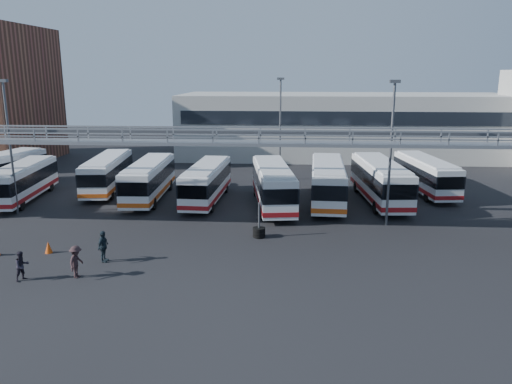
# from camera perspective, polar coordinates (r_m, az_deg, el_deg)

# --- Properties ---
(ground) EXTENTS (140.00, 140.00, 0.00)m
(ground) POSITION_cam_1_polar(r_m,az_deg,el_deg) (30.27, -5.92, -7.23)
(ground) COLOR black
(ground) RESTS_ON ground
(gantry) EXTENTS (51.40, 5.15, 7.10)m
(gantry) POSITION_cam_1_polar(r_m,az_deg,el_deg) (34.51, -4.49, 4.84)
(gantry) COLOR gray
(gantry) RESTS_ON ground
(warehouse) EXTENTS (42.00, 14.00, 8.00)m
(warehouse) POSITION_cam_1_polar(r_m,az_deg,el_deg) (66.58, 10.04, 7.53)
(warehouse) COLOR #9E9E99
(warehouse) RESTS_ON ground
(light_pole_left) EXTENTS (0.70, 0.35, 10.21)m
(light_pole_left) POSITION_cam_1_polar(r_m,az_deg,el_deg) (41.88, -26.34, 5.31)
(light_pole_left) COLOR #4C4F54
(light_pole_left) RESTS_ON ground
(light_pole_mid) EXTENTS (0.70, 0.35, 10.21)m
(light_pole_mid) POSITION_cam_1_polar(r_m,az_deg,el_deg) (35.91, 15.17, 5.11)
(light_pole_mid) COLOR #4C4F54
(light_pole_mid) RESTS_ON ground
(light_pole_back) EXTENTS (0.70, 0.35, 10.21)m
(light_pole_back) POSITION_cam_1_polar(r_m,az_deg,el_deg) (50.13, 2.79, 7.81)
(light_pole_back) COLOR #4C4F54
(light_pole_back) RESTS_ON ground
(bus_1) EXTENTS (3.61, 10.58, 3.15)m
(bus_1) POSITION_cam_1_polar(r_m,az_deg,el_deg) (46.82, -25.11, 1.20)
(bus_1) COLOR silver
(bus_1) RESTS_ON ground
(bus_2) EXTENTS (3.58, 10.79, 3.22)m
(bus_2) POSITION_cam_1_polar(r_m,az_deg,el_deg) (47.79, -16.61, 2.19)
(bus_2) COLOR silver
(bus_2) RESTS_ON ground
(bus_3) EXTENTS (2.98, 10.87, 3.27)m
(bus_3) POSITION_cam_1_polar(r_m,az_deg,el_deg) (43.83, -12.14, 1.52)
(bus_3) COLOR silver
(bus_3) RESTS_ON ground
(bus_4) EXTENTS (2.86, 10.54, 3.17)m
(bus_4) POSITION_cam_1_polar(r_m,az_deg,el_deg) (42.24, -5.67, 1.23)
(bus_4) COLOR silver
(bus_4) RESTS_ON ground
(bus_5) EXTENTS (4.12, 11.49, 3.41)m
(bus_5) POSITION_cam_1_polar(r_m,az_deg,el_deg) (40.45, 1.94, 0.94)
(bus_5) COLOR silver
(bus_5) RESTS_ON ground
(bus_6) EXTENTS (3.15, 11.48, 3.46)m
(bus_6) POSITION_cam_1_polar(r_m,az_deg,el_deg) (41.81, 8.18, 1.25)
(bus_6) COLOR silver
(bus_6) RESTS_ON ground
(bus_7) EXTENTS (3.57, 11.59, 3.47)m
(bus_7) POSITION_cam_1_polar(r_m,az_deg,el_deg) (43.04, 14.00, 1.35)
(bus_7) COLOR silver
(bus_7) RESTS_ON ground
(bus_8) EXTENTS (3.74, 10.68, 3.17)m
(bus_8) POSITION_cam_1_polar(r_m,az_deg,el_deg) (47.65, 18.79, 1.98)
(bus_8) COLOR silver
(bus_8) RESTS_ON ground
(pedestrian_b) EXTENTS (0.92, 0.98, 1.59)m
(pedestrian_b) POSITION_cam_1_polar(r_m,az_deg,el_deg) (29.15, -25.18, -7.65)
(pedestrian_b) COLOR black
(pedestrian_b) RESTS_ON ground
(pedestrian_c) EXTENTS (0.75, 1.19, 1.77)m
(pedestrian_c) POSITION_cam_1_polar(r_m,az_deg,el_deg) (28.41, -19.85, -7.50)
(pedestrian_c) COLOR #312123
(pedestrian_c) RESTS_ON ground
(pedestrian_d) EXTENTS (0.57, 1.13, 1.85)m
(pedestrian_d) POSITION_cam_1_polar(r_m,az_deg,el_deg) (30.16, -17.07, -5.98)
(pedestrian_d) COLOR #1A262F
(pedestrian_d) RESTS_ON ground
(cone_right) EXTENTS (0.55, 0.55, 0.71)m
(cone_right) POSITION_cam_1_polar(r_m,az_deg,el_deg) (32.92, -22.63, -5.85)
(cone_right) COLOR #D0450B
(cone_right) RESTS_ON ground
(tire_stack) EXTENTS (0.83, 0.83, 2.38)m
(tire_stack) POSITION_cam_1_polar(r_m,az_deg,el_deg) (33.22, 0.34, -4.52)
(tire_stack) COLOR black
(tire_stack) RESTS_ON ground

